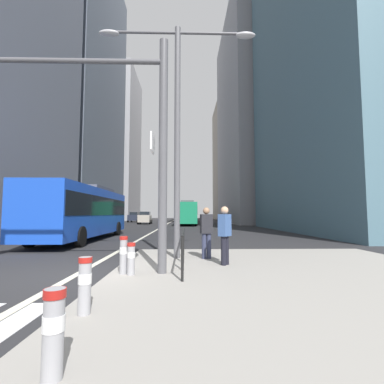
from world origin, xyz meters
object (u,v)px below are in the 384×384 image
(car_receding_far, at_px, (192,217))
(car_oncoming_far, at_px, (134,217))
(bollard_front, at_px, (54,328))
(pedestrian_waiting, at_px, (225,232))
(pedestrian_walking, at_px, (206,230))
(city_bus_blue_oncoming, at_px, (84,210))
(street_lamp_post, at_px, (177,107))
(car_oncoming_mid, at_px, (145,218))
(traffic_signal_gantry, at_px, (86,115))
(bollard_right, at_px, (123,253))
(bollard_left, at_px, (85,282))
(bollard_back, at_px, (131,257))
(city_bus_red_receding, at_px, (187,212))
(car_receding_near, at_px, (183,216))

(car_receding_far, distance_m, car_oncoming_far, 11.19)
(bollard_front, bearing_deg, pedestrian_waiting, 67.11)
(pedestrian_walking, bearing_deg, car_oncoming_far, 103.12)
(city_bus_blue_oncoming, bearing_deg, pedestrian_waiting, -51.55)
(car_oncoming_far, relative_size, street_lamp_post, 0.55)
(city_bus_blue_oncoming, xyz_separation_m, car_oncoming_mid, (-0.10, 26.80, -0.85))
(traffic_signal_gantry, bearing_deg, bollard_right, -3.66)
(traffic_signal_gantry, height_order, bollard_left, traffic_signal_gantry)
(street_lamp_post, height_order, pedestrian_walking, street_lamp_post)
(bollard_front, distance_m, bollard_back, 4.21)
(city_bus_red_receding, bearing_deg, traffic_signal_gantry, -94.73)
(car_oncoming_mid, distance_m, car_receding_far, 13.26)
(city_bus_blue_oncoming, distance_m, bollard_front, 15.68)
(car_receding_near, height_order, bollard_right, car_receding_near)
(city_bus_blue_oncoming, relative_size, bollard_front, 14.68)
(street_lamp_post, distance_m, bollard_left, 7.05)
(car_receding_far, bearing_deg, car_oncoming_mid, -124.94)
(car_oncoming_far, xyz_separation_m, bollard_back, (8.66, -48.04, -0.41))
(city_bus_blue_oncoming, bearing_deg, traffic_signal_gantry, -70.24)
(bollard_back, relative_size, pedestrian_waiting, 0.46)
(car_oncoming_mid, xyz_separation_m, car_receding_far, (7.59, 10.87, 0.00))
(car_receding_far, xyz_separation_m, bollard_front, (-2.40, -52.44, -0.40))
(traffic_signal_gantry, distance_m, bollard_right, 3.60)
(car_oncoming_mid, distance_m, pedestrian_waiting, 36.88)
(city_bus_red_receding, distance_m, bollard_back, 33.77)
(city_bus_blue_oncoming, xyz_separation_m, bollard_back, (4.97, -10.57, -1.26))
(city_bus_blue_oncoming, xyz_separation_m, street_lamp_post, (5.98, -8.04, 3.45))
(street_lamp_post, xyz_separation_m, pedestrian_walking, (0.97, -0.17, -4.21))
(traffic_signal_gantry, relative_size, bollard_back, 7.92)
(pedestrian_waiting, bearing_deg, car_receding_near, 91.56)
(bollard_left, bearing_deg, traffic_signal_gantry, 110.93)
(city_bus_red_receding, bearing_deg, bollard_right, -92.98)
(street_lamp_post, height_order, bollard_right, street_lamp_post)
(bollard_left, height_order, bollard_right, bollard_right)
(car_oncoming_far, bearing_deg, bollard_back, -79.78)
(city_bus_blue_oncoming, height_order, bollard_right, city_bus_blue_oncoming)
(city_bus_blue_oncoming, height_order, street_lamp_post, street_lamp_post)
(car_receding_far, xyz_separation_m, pedestrian_waiting, (-0.09, -46.98, 0.08))
(street_lamp_post, relative_size, bollard_right, 8.86)
(bollard_back, bearing_deg, traffic_signal_gantry, 171.89)
(car_receding_far, relative_size, bollard_back, 5.94)
(car_receding_far, bearing_deg, bollard_left, -93.03)
(traffic_signal_gantry, bearing_deg, city_bus_blue_oncoming, 109.76)
(car_oncoming_mid, xyz_separation_m, pedestrian_waiting, (7.50, -36.11, 0.08))
(car_oncoming_far, bearing_deg, car_receding_far, 0.99)
(car_oncoming_far, xyz_separation_m, bollard_left, (8.49, -50.65, -0.38))
(car_oncoming_mid, height_order, pedestrian_waiting, car_oncoming_mid)
(street_lamp_post, height_order, pedestrian_waiting, street_lamp_post)
(city_bus_red_receding, height_order, car_receding_far, city_bus_red_receding)
(car_oncoming_mid, xyz_separation_m, bollard_back, (5.07, -37.36, -0.41))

